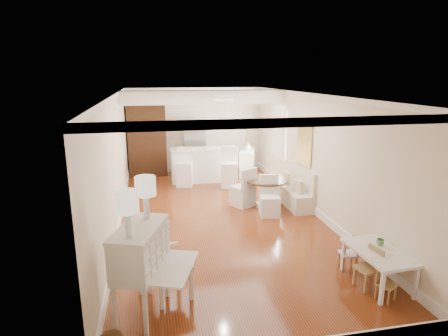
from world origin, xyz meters
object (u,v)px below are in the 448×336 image
object	(u,v)px
kids_chair_b	(348,253)
pantry_cabinet	(147,140)
dining_table	(266,193)
slip_chair_near	(270,196)
fridge	(206,146)
sideboard	(247,163)
kids_chair_c	(387,284)
slip_chair_far	(243,187)
bar_stool_left	(184,167)
kids_chair_a	(368,268)
kids_table	(377,267)
secretary_bureau	(141,272)
bar_stool_right	(229,168)
breakfast_counter	(204,165)
gustavian_armchair	(169,264)

from	to	relation	value
kids_chair_b	pantry_cabinet	distance (m)	7.72
dining_table	slip_chair_near	bearing A→B (deg)	-99.41
fridge	sideboard	size ratio (longest dim) A/B	2.00
kids_chair_c	slip_chair_far	xyz separation A→B (m)	(-1.06, 4.37, 0.24)
kids_chair_c	bar_stool_left	distance (m)	6.81
dining_table	slip_chair_near	xyz separation A→B (m)	(-0.10, -0.58, 0.11)
kids_chair_a	slip_chair_far	xyz separation A→B (m)	(-0.97, 4.02, 0.17)
slip_chair_far	dining_table	bearing A→B (deg)	129.07
pantry_cabinet	fridge	distance (m)	1.92
sideboard	kids_table	bearing A→B (deg)	-65.97
slip_chair_far	fridge	world-z (taller)	fridge
secretary_bureau	bar_stool_right	distance (m)	6.16
kids_chair_b	slip_chair_far	xyz separation A→B (m)	(-0.97, 3.43, 0.21)
kids_chair_c	bar_stool_right	xyz separation A→B (m)	(-1.06, 6.02, 0.33)
kids_chair_b	breakfast_counter	xyz separation A→B (m)	(-1.59, 5.85, 0.23)
slip_chair_near	bar_stool_left	distance (m)	3.29
kids_table	kids_chair_a	size ratio (longest dim) A/B	1.71
slip_chair_near	breakfast_counter	bearing A→B (deg)	118.11
sideboard	kids_chair_b	bearing A→B (deg)	-67.64
kids_table	fridge	world-z (taller)	fridge
breakfast_counter	bar_stool_left	world-z (taller)	bar_stool_left
gustavian_armchair	sideboard	xyz separation A→B (m)	(2.87, 6.43, -0.09)
pantry_cabinet	kids_chair_c	bearing A→B (deg)	-66.75
fridge	dining_table	bearing A→B (deg)	-75.34
bar_stool_left	sideboard	world-z (taller)	bar_stool_left
bar_stool_left	pantry_cabinet	xyz separation A→B (m)	(-1.05, 1.48, 0.58)
breakfast_counter	bar_stool_right	world-z (taller)	bar_stool_right
breakfast_counter	sideboard	size ratio (longest dim) A/B	2.27
kids_chair_b	bar_stool_left	size ratio (longest dim) A/B	0.50
dining_table	bar_stool_right	size ratio (longest dim) A/B	0.89
kids_chair_a	bar_stool_left	size ratio (longest dim) A/B	0.58
secretary_bureau	kids_chair_b	world-z (taller)	secretary_bureau
slip_chair_near	slip_chair_far	world-z (taller)	slip_chair_far
dining_table	slip_chair_near	size ratio (longest dim) A/B	1.11
kids_chair_b	fridge	distance (m)	7.07
slip_chair_far	fridge	xyz separation A→B (m)	(-0.42, 3.47, 0.40)
bar_stool_left	bar_stool_right	world-z (taller)	bar_stool_right
secretary_bureau	dining_table	bearing A→B (deg)	71.49
kids_table	bar_stool_right	bearing A→B (deg)	101.90
pantry_cabinet	kids_table	bearing A→B (deg)	-64.85
kids_chair_a	kids_chair_b	world-z (taller)	kids_chair_a
dining_table	slip_chair_far	size ratio (longest dim) A/B	1.05
slip_chair_near	pantry_cabinet	world-z (taller)	pantry_cabinet
secretary_bureau	kids_chair_c	distance (m)	3.52
kids_chair_c	kids_chair_b	bearing A→B (deg)	68.01
dining_table	pantry_cabinet	size ratio (longest dim) A/B	0.45
slip_chair_far	bar_stool_right	bearing A→B (deg)	-120.43
kids_chair_c	bar_stool_right	world-z (taller)	bar_stool_right
dining_table	bar_stool_left	size ratio (longest dim) A/B	0.92
gustavian_armchair	breakfast_counter	distance (m)	6.25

